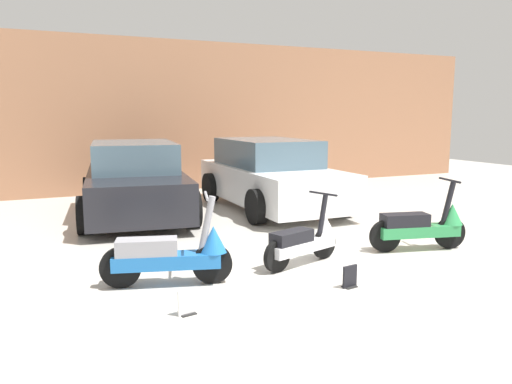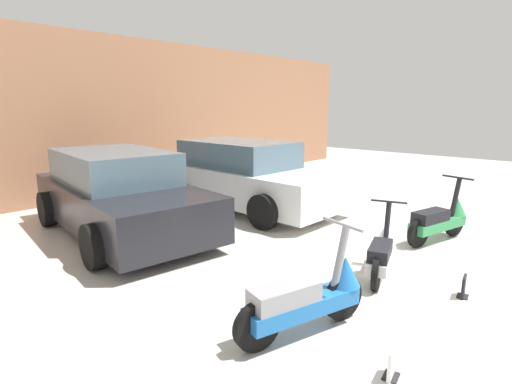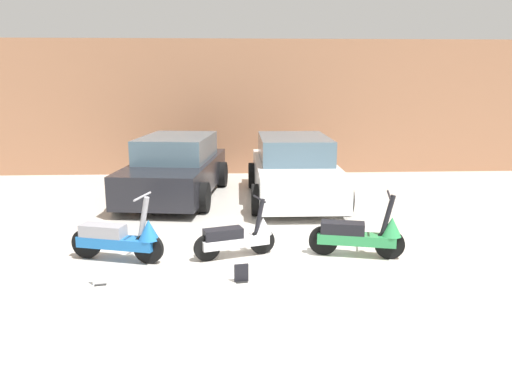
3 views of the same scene
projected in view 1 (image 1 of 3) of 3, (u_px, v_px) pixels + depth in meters
ground_plane at (344, 287)px, 5.78m from camera, size 28.00×28.00×0.00m
wall_back at (165, 116)px, 12.90m from camera, size 19.60×0.12×3.88m
scooter_front_left at (173, 254)px, 5.81m from camera, size 1.50×0.70×1.07m
scooter_front_right at (305, 240)px, 6.64m from camera, size 1.29×0.65×0.93m
scooter_front_center at (423, 225)px, 7.33m from camera, size 1.48×0.65×1.05m
car_rear_left at (135, 181)px, 9.83m from camera, size 2.48×4.45×1.44m
car_rear_center at (270, 175)px, 10.63m from camera, size 2.12×4.32×1.46m
placard_near_left_scooter at (187, 303)px, 4.98m from camera, size 0.20×0.15×0.26m
placard_near_right_scooter at (350, 278)px, 5.77m from camera, size 0.20×0.14×0.26m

